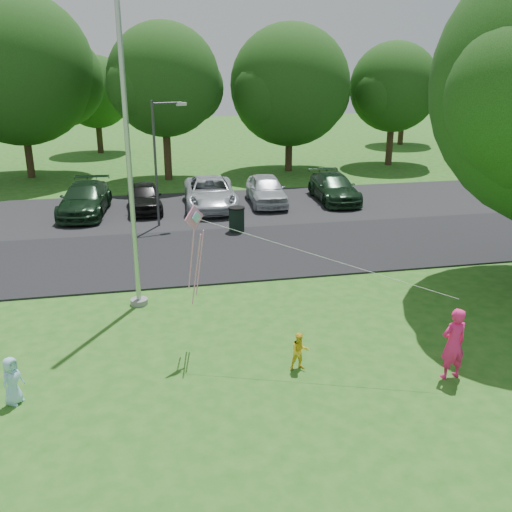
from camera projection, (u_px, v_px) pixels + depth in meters
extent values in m
plane|color=#276219|center=(302.00, 381.00, 12.66)|extent=(120.00, 120.00, 0.00)
cube|color=black|center=(235.00, 252.00, 20.97)|extent=(60.00, 6.00, 0.06)
cube|color=black|center=(212.00, 209.00, 26.98)|extent=(42.00, 7.00, 0.06)
cylinder|color=#B7BABF|center=(127.00, 130.00, 14.96)|extent=(0.14, 0.14, 10.00)
cylinder|color=gray|center=(139.00, 302.00, 16.59)|extent=(0.50, 0.50, 0.16)
cylinder|color=#3F3F44|center=(156.00, 166.00, 23.33)|extent=(0.10, 0.10, 5.20)
cylinder|color=#3F3F44|center=(167.00, 103.00, 22.76)|extent=(1.20, 0.37, 0.07)
cube|color=silver|center=(181.00, 104.00, 23.03)|extent=(0.43, 0.28, 0.12)
cylinder|color=black|center=(237.00, 221.00, 23.23)|extent=(0.63, 0.63, 1.01)
cylinder|color=black|center=(237.00, 208.00, 23.05)|extent=(0.67, 0.67, 0.06)
cylinder|color=#332316|center=(28.00, 150.00, 33.63)|extent=(0.44, 0.44, 3.19)
sphere|color=#143A0F|center=(18.00, 69.00, 32.12)|extent=(8.50, 8.50, 8.50)
sphere|color=#143A0F|center=(56.00, 80.00, 33.49)|extent=(5.53, 5.53, 5.53)
cylinder|color=#332316|center=(167.00, 150.00, 32.97)|extent=(0.44, 0.44, 3.43)
sphere|color=#143A0F|center=(164.00, 80.00, 31.68)|extent=(6.27, 6.27, 6.27)
sphere|color=#143A0F|center=(188.00, 88.00, 32.68)|extent=(4.07, 4.07, 4.07)
sphere|color=#143A0F|center=(141.00, 86.00, 30.82)|extent=(3.76, 3.76, 3.76)
cylinder|color=#332316|center=(289.00, 150.00, 35.71)|extent=(0.44, 0.44, 2.66)
sphere|color=#143A0F|center=(290.00, 85.00, 34.43)|extent=(7.27, 7.27, 7.27)
sphere|color=#143A0F|center=(312.00, 94.00, 35.59)|extent=(4.72, 4.72, 4.72)
sphere|color=#143A0F|center=(270.00, 93.00, 33.43)|extent=(4.36, 4.36, 4.36)
cylinder|color=#332316|center=(390.00, 142.00, 37.67)|extent=(0.44, 0.44, 3.02)
sphere|color=#143A0F|center=(394.00, 87.00, 36.52)|extent=(5.67, 5.67, 5.67)
sphere|color=#143A0F|center=(408.00, 93.00, 37.42)|extent=(3.68, 3.68, 3.68)
sphere|color=#143A0F|center=(382.00, 92.00, 35.74)|extent=(3.40, 3.40, 3.40)
cylinder|color=#332316|center=(99.00, 135.00, 42.52)|extent=(0.44, 0.44, 2.60)
sphere|color=#143A0F|center=(96.00, 92.00, 41.49)|extent=(5.20, 5.20, 5.20)
sphere|color=#143A0F|center=(113.00, 97.00, 42.32)|extent=(3.38, 3.38, 3.38)
sphere|color=#143A0F|center=(80.00, 96.00, 40.78)|extent=(3.12, 3.12, 3.12)
cylinder|color=#332316|center=(401.00, 128.00, 46.63)|extent=(0.44, 0.44, 2.60)
sphere|color=#143A0F|center=(405.00, 89.00, 45.60)|extent=(5.20, 5.20, 5.20)
sphere|color=#143A0F|center=(415.00, 93.00, 46.43)|extent=(3.38, 3.38, 3.38)
sphere|color=#143A0F|center=(396.00, 93.00, 44.88)|extent=(3.12, 3.12, 3.12)
imported|color=black|center=(85.00, 199.00, 25.70)|extent=(2.41, 4.94, 1.38)
imported|color=black|center=(144.00, 197.00, 26.34)|extent=(1.61, 3.80, 1.28)
imported|color=#B2B7BF|center=(210.00, 193.00, 26.88)|extent=(2.62, 5.17, 1.40)
imported|color=#B2B7BF|center=(266.00, 190.00, 27.51)|extent=(1.88, 4.19, 1.40)
imported|color=black|center=(334.00, 188.00, 28.13)|extent=(2.00, 4.55, 1.30)
imported|color=#FF2178|center=(453.00, 344.00, 12.55)|extent=(0.66, 0.48, 1.69)
imported|color=yellow|center=(300.00, 351.00, 13.00)|extent=(0.46, 0.37, 0.91)
imported|color=#A5DDFD|center=(12.00, 381.00, 11.70)|extent=(0.55, 0.61, 1.05)
cube|color=pink|center=(194.00, 218.00, 13.02)|extent=(0.47, 0.39, 0.57)
cube|color=#8CC6E5|center=(196.00, 217.00, 13.00)|extent=(0.23, 0.19, 0.28)
cylinder|color=white|center=(322.00, 257.00, 12.61)|extent=(5.38, 2.52, 1.44)
cylinder|color=pink|center=(191.00, 260.00, 13.34)|extent=(0.19, 0.24, 1.53)
cylinder|color=pink|center=(200.00, 264.00, 13.46)|extent=(0.21, 0.40, 1.75)
cylinder|color=pink|center=(196.00, 271.00, 13.36)|extent=(0.23, 0.59, 1.95)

